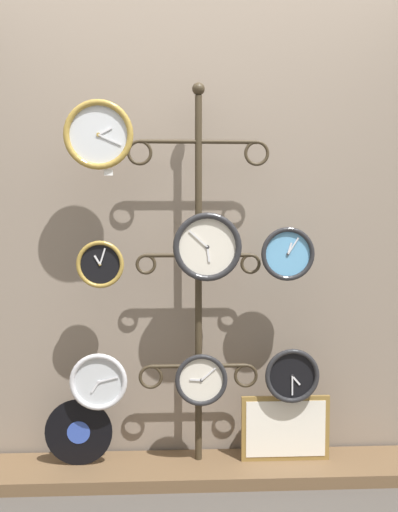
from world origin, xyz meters
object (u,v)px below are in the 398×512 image
(clock_bottom_left, at_px, (99,382))
(picture_frame, at_px, (285,428))
(clock_middle_center, at_px, (207,247))
(display_stand, at_px, (198,340))
(clock_bottom_center, at_px, (201,380))
(clock_middle_right, at_px, (288,254))
(clock_top_left, at_px, (99,135))
(vinyl_record, at_px, (79,432))
(clock_bottom_right, at_px, (292,376))
(clock_middle_left, at_px, (100,264))

(clock_bottom_left, xyz_separation_m, picture_frame, (0.91, 0.05, -0.26))
(clock_middle_center, distance_m, picture_frame, 0.99)
(display_stand, height_order, clock_bottom_center, display_stand)
(clock_middle_right, bearing_deg, clock_top_left, -178.76)
(clock_bottom_center, bearing_deg, vinyl_record, 174.48)
(clock_top_left, distance_m, picture_frame, 1.68)
(clock_bottom_right, relative_size, vinyl_record, 0.82)
(clock_middle_center, xyz_separation_m, clock_bottom_left, (-0.52, 0.02, -0.64))
(display_stand, relative_size, clock_bottom_center, 7.58)
(display_stand, bearing_deg, clock_bottom_right, -10.15)
(clock_middle_left, height_order, clock_middle_center, clock_middle_center)
(clock_bottom_center, bearing_deg, clock_bottom_left, 177.90)
(picture_frame, bearing_deg, clock_middle_center, -170.88)
(clock_top_left, relative_size, clock_middle_center, 0.99)
(clock_bottom_center, xyz_separation_m, vinyl_record, (-0.59, 0.06, -0.27))
(clock_middle_left, bearing_deg, clock_bottom_center, -2.89)
(clock_middle_center, distance_m, clock_bottom_right, 0.75)
(clock_bottom_left, xyz_separation_m, vinyl_record, (-0.10, 0.04, -0.26))
(clock_bottom_left, bearing_deg, clock_bottom_right, 0.13)
(vinyl_record, bearing_deg, clock_bottom_left, -20.81)
(display_stand, height_order, clock_bottom_left, display_stand)
(clock_middle_center, bearing_deg, clock_top_left, 179.70)
(clock_middle_center, bearing_deg, picture_frame, 9.12)
(vinyl_record, bearing_deg, clock_middle_center, -5.16)
(clock_middle_left, xyz_separation_m, clock_bottom_left, (-0.01, -0.01, -0.56))
(clock_bottom_left, relative_size, clock_bottom_right, 1.03)
(clock_middle_left, relative_size, clock_middle_right, 0.87)
(clock_bottom_center, bearing_deg, clock_middle_center, 2.34)
(display_stand, relative_size, clock_bottom_right, 7.16)
(display_stand, distance_m, clock_middle_center, 0.48)
(display_stand, bearing_deg, clock_middle_center, -69.65)
(clock_bottom_right, bearing_deg, vinyl_record, 177.94)
(display_stand, bearing_deg, clock_bottom_left, -170.24)
(clock_middle_right, bearing_deg, display_stand, 169.62)
(clock_bottom_right, bearing_deg, clock_top_left, -178.98)
(clock_bottom_center, bearing_deg, picture_frame, 8.66)
(clock_top_left, relative_size, clock_bottom_center, 1.28)
(clock_bottom_center, xyz_separation_m, picture_frame, (0.42, 0.06, -0.27))
(clock_middle_right, bearing_deg, clock_bottom_left, -179.67)
(clock_middle_right, bearing_deg, clock_middle_center, -176.75)
(clock_bottom_left, xyz_separation_m, clock_bottom_center, (0.49, -0.02, 0.01))
(clock_bottom_center, distance_m, clock_bottom_right, 0.44)
(clock_middle_center, xyz_separation_m, clock_bottom_center, (-0.03, -0.00, -0.63))
(picture_frame, bearing_deg, clock_bottom_left, -177.09)
(clock_top_left, bearing_deg, clock_bottom_left, 136.66)
(clock_middle_left, distance_m, clock_bottom_left, 0.56)
(clock_middle_right, bearing_deg, clock_bottom_center, -176.81)
(clock_middle_left, height_order, clock_bottom_left, clock_middle_left)
(display_stand, height_order, clock_middle_center, display_stand)
(display_stand, xyz_separation_m, clock_middle_left, (-0.47, -0.08, 0.38))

